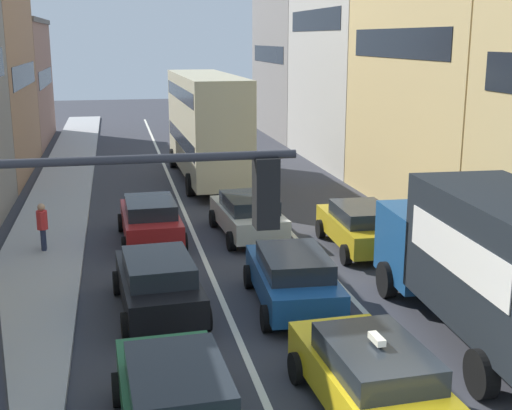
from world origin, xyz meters
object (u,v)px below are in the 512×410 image
(sedan_left_lane_front, at_px, (177,401))
(sedan_right_lane_behind_truck, at_px, (361,226))
(removalist_box_truck, at_px, (488,259))
(pedestrian_mid_sidewalk, at_px, (42,225))
(taxi_centre_lane_front, at_px, (372,377))
(sedan_centre_lane_second, at_px, (293,277))
(traffic_light_pole, at_px, (105,295))
(wagon_left_lane_second, at_px, (158,282))
(sedan_left_lane_third, at_px, (150,219))
(hatchback_centre_lane_third, at_px, (248,214))
(bus_mid_queue_primary, at_px, (206,122))

(sedan_left_lane_front, relative_size, sedan_right_lane_behind_truck, 1.00)
(removalist_box_truck, relative_size, pedestrian_mid_sidewalk, 4.70)
(taxi_centre_lane_front, relative_size, sedan_centre_lane_second, 1.00)
(taxi_centre_lane_front, distance_m, sedan_centre_lane_second, 5.38)
(traffic_light_pole, xyz_separation_m, wagon_left_lane_second, (1.08, 8.56, -3.02))
(sedan_centre_lane_second, xyz_separation_m, sedan_left_lane_third, (-3.23, 6.51, 0.00))
(sedan_left_lane_front, height_order, sedan_right_lane_behind_truck, same)
(sedan_left_lane_third, bearing_deg, hatchback_centre_lane_third, -93.05)
(wagon_left_lane_second, height_order, bus_mid_queue_primary, bus_mid_queue_primary)
(taxi_centre_lane_front, relative_size, sedan_left_lane_third, 1.00)
(traffic_light_pole, bearing_deg, wagon_left_lane_second, 82.82)
(sedan_centre_lane_second, bearing_deg, taxi_centre_lane_front, -176.52)
(wagon_left_lane_second, bearing_deg, sedan_centre_lane_second, -98.84)
(removalist_box_truck, distance_m, sedan_right_lane_behind_truck, 7.21)
(traffic_light_pole, bearing_deg, sedan_left_lane_third, 85.21)
(bus_mid_queue_primary, bearing_deg, pedestrian_mid_sidewalk, 146.24)
(removalist_box_truck, bearing_deg, sedan_right_lane_behind_truck, 5.09)
(removalist_box_truck, distance_m, sedan_centre_lane_second, 4.82)
(wagon_left_lane_second, relative_size, pedestrian_mid_sidewalk, 2.65)
(taxi_centre_lane_front, xyz_separation_m, hatchback_centre_lane_third, (0.06, 11.80, -0.00))
(sedan_centre_lane_second, distance_m, pedestrian_mid_sidewalk, 8.86)
(traffic_light_pole, distance_m, sedan_right_lane_behind_truck, 15.05)
(sedan_left_lane_front, xyz_separation_m, hatchback_centre_lane_third, (3.56, 11.93, 0.00))
(sedan_left_lane_third, bearing_deg, taxi_centre_lane_front, -166.21)
(removalist_box_truck, bearing_deg, pedestrian_mid_sidewalk, 52.60)
(wagon_left_lane_second, bearing_deg, pedestrian_mid_sidewalk, 27.20)
(sedan_left_lane_third, relative_size, bus_mid_queue_primary, 0.41)
(pedestrian_mid_sidewalk, bearing_deg, sedan_left_lane_third, -170.13)
(traffic_light_pole, xyz_separation_m, removalist_box_truck, (8.14, 5.36, -1.84))
(traffic_light_pole, height_order, pedestrian_mid_sidewalk, traffic_light_pole)
(bus_mid_queue_primary, height_order, pedestrian_mid_sidewalk, bus_mid_queue_primary)
(sedan_left_lane_third, bearing_deg, wagon_left_lane_second, 176.96)
(sedan_centre_lane_second, bearing_deg, sedan_left_lane_front, 150.88)
(wagon_left_lane_second, bearing_deg, traffic_light_pole, 169.46)
(traffic_light_pole, distance_m, taxi_centre_lane_front, 6.13)
(bus_mid_queue_primary, bearing_deg, sedan_left_lane_front, 169.81)
(traffic_light_pole, bearing_deg, hatchback_centre_lane_third, 72.70)
(wagon_left_lane_second, height_order, sedan_right_lane_behind_truck, same)
(removalist_box_truck, bearing_deg, wagon_left_lane_second, 68.41)
(removalist_box_truck, xyz_separation_m, pedestrian_mid_sidewalk, (-10.33, 8.74, -1.03))
(traffic_light_pole, bearing_deg, sedan_left_lane_front, 69.84)
(removalist_box_truck, bearing_deg, taxi_centre_lane_front, 127.27)
(traffic_light_pole, xyz_separation_m, taxi_centre_lane_front, (4.51, 2.86, -3.02))
(traffic_light_pole, distance_m, wagon_left_lane_second, 9.14)
(sedan_left_lane_front, bearing_deg, hatchback_centre_lane_third, -18.96)
(removalist_box_truck, relative_size, sedan_right_lane_behind_truck, 1.79)
(hatchback_centre_lane_third, distance_m, bus_mid_queue_primary, 10.06)
(wagon_left_lane_second, relative_size, sedan_left_lane_third, 1.01)
(taxi_centre_lane_front, distance_m, sedan_right_lane_behind_truck, 10.18)
(pedestrian_mid_sidewalk, bearing_deg, sedan_centre_lane_second, 137.71)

